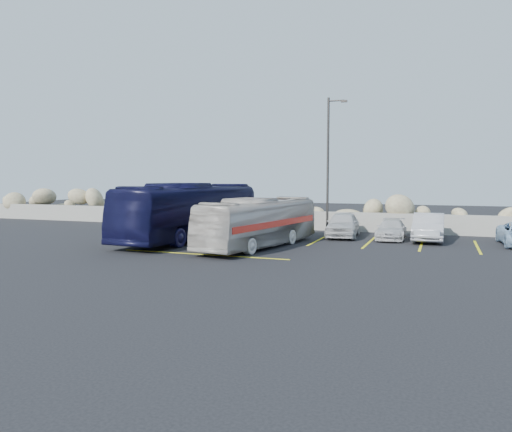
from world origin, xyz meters
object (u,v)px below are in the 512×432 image
(tour_coach, at_px, (191,211))
(vintage_bus, at_px, (259,222))
(lamppost, at_px, (329,162))
(car_c, at_px, (391,230))
(car_a, at_px, (343,224))
(car_b, at_px, (429,227))

(tour_coach, bearing_deg, vintage_bus, -13.37)
(lamppost, height_order, tour_coach, lamppost)
(vintage_bus, relative_size, car_c, 2.35)
(vintage_bus, bearing_deg, car_a, 71.09)
(vintage_bus, bearing_deg, lamppost, 81.86)
(lamppost, relative_size, vintage_bus, 0.92)
(vintage_bus, distance_m, tour_coach, 4.74)
(lamppost, distance_m, vintage_bus, 7.21)
(car_a, distance_m, car_b, 4.62)
(lamppost, xyz_separation_m, tour_coach, (-6.57, -4.76, -2.75))
(lamppost, relative_size, car_c, 2.17)
(car_a, height_order, car_c, car_a)
(lamppost, distance_m, car_a, 3.78)
(vintage_bus, distance_m, car_c, 7.91)
(car_a, bearing_deg, vintage_bus, -123.87)
(car_b, bearing_deg, vintage_bus, -144.56)
(car_c, bearing_deg, car_a, 177.25)
(lamppost, xyz_separation_m, car_b, (5.62, -0.76, -3.56))
(lamppost, xyz_separation_m, vintage_bus, (-2.06, -6.18, -3.09))
(car_a, bearing_deg, tour_coach, -156.46)
(lamppost, bearing_deg, tour_coach, -144.07)
(tour_coach, bearing_deg, car_c, 25.19)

